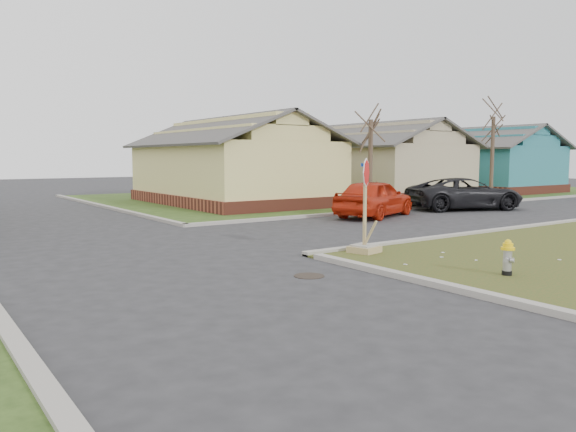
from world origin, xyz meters
TOP-DOWN VIEW (x-y plane):
  - ground at (0.00, 0.00)m, footprint 120.00×120.00m
  - verge_far_right at (22.00, 18.00)m, footprint 37.00×19.00m
  - curbs at (0.00, 5.00)m, footprint 80.00×40.00m
  - manhole at (2.20, -0.50)m, footprint 0.64×0.64m
  - side_house_yellow at (10.00, 16.50)m, footprint 7.60×11.60m
  - side_house_tan at (20.00, 16.50)m, footprint 7.60×11.60m
  - side_house_teal at (30.00, 16.50)m, footprint 7.60×11.60m
  - tree_mid_right at (14.00, 10.20)m, footprint 0.22×0.22m
  - tree_far_right at (24.00, 10.50)m, footprint 0.22×0.22m
  - fire_hydrant at (5.46, -2.94)m, footprint 0.28×0.28m
  - stop_sign at (4.95, 0.79)m, footprint 0.68×0.66m
  - red_sedan at (11.48, 7.25)m, footprint 4.94×3.36m
  - dark_pickup at (17.27, 7.18)m, footprint 5.93×4.30m

SIDE VIEW (x-z plane):
  - ground at x=0.00m, z-range 0.00..0.00m
  - curbs at x=0.00m, z-range -0.06..0.06m
  - manhole at x=2.20m, z-range 0.00..0.01m
  - verge_far_right at x=22.00m, z-range 0.00..0.05m
  - fire_hydrant at x=5.46m, z-range 0.09..0.83m
  - stop_sign at x=4.95m, z-range -0.63..1.76m
  - dark_pickup at x=17.27m, z-range 0.00..1.50m
  - red_sedan at x=11.48m, z-range 0.00..1.56m
  - tree_mid_right at x=14.00m, z-range 0.05..4.25m
  - side_house_yellow at x=10.00m, z-range -0.16..4.54m
  - side_house_tan at x=20.00m, z-range -0.16..4.54m
  - side_house_teal at x=30.00m, z-range -0.16..4.54m
  - tree_far_right at x=24.00m, z-range 0.05..4.81m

